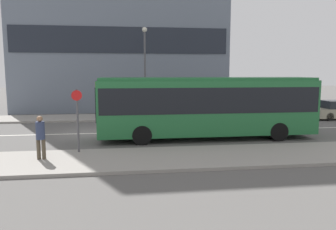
{
  "coord_description": "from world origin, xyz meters",
  "views": [
    {
      "loc": [
        1.87,
        -19.06,
        3.53
      ],
      "look_at": [
        4.19,
        -1.94,
        1.26
      ],
      "focal_mm": 35.0,
      "sensor_mm": 36.0,
      "label": 1
    }
  ],
  "objects_px": {
    "pedestrian_near_stop": "(40,135)",
    "street_lamp": "(145,63)",
    "city_bus": "(207,104)",
    "parked_car_0": "(278,112)",
    "bus_stop_sign": "(78,115)"
  },
  "relations": [
    {
      "from": "pedestrian_near_stop",
      "to": "city_bus",
      "type": "bearing_deg",
      "value": -147.64
    },
    {
      "from": "parked_car_0",
      "to": "pedestrian_near_stop",
      "type": "height_order",
      "value": "pedestrian_near_stop"
    },
    {
      "from": "pedestrian_near_stop",
      "to": "street_lamp",
      "type": "relative_size",
      "value": 0.26
    },
    {
      "from": "street_lamp",
      "to": "pedestrian_near_stop",
      "type": "bearing_deg",
      "value": -113.45
    },
    {
      "from": "pedestrian_near_stop",
      "to": "street_lamp",
      "type": "xyz_separation_m",
      "value": [
        4.81,
        11.09,
        3.08
      ]
    },
    {
      "from": "city_bus",
      "to": "street_lamp",
      "type": "height_order",
      "value": "street_lamp"
    },
    {
      "from": "parked_car_0",
      "to": "street_lamp",
      "type": "relative_size",
      "value": 0.64
    },
    {
      "from": "pedestrian_near_stop",
      "to": "street_lamp",
      "type": "height_order",
      "value": "street_lamp"
    },
    {
      "from": "parked_car_0",
      "to": "bus_stop_sign",
      "type": "bearing_deg",
      "value": -147.55
    },
    {
      "from": "city_bus",
      "to": "bus_stop_sign",
      "type": "distance_m",
      "value": 6.87
    },
    {
      "from": "pedestrian_near_stop",
      "to": "street_lamp",
      "type": "distance_m",
      "value": 12.48
    },
    {
      "from": "parked_car_0",
      "to": "bus_stop_sign",
      "type": "distance_m",
      "value": 15.64
    },
    {
      "from": "bus_stop_sign",
      "to": "street_lamp",
      "type": "xyz_separation_m",
      "value": [
        3.52,
        10.07,
        2.48
      ]
    },
    {
      "from": "city_bus",
      "to": "pedestrian_near_stop",
      "type": "height_order",
      "value": "city_bus"
    },
    {
      "from": "bus_stop_sign",
      "to": "parked_car_0",
      "type": "bearing_deg",
      "value": 32.45
    }
  ]
}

